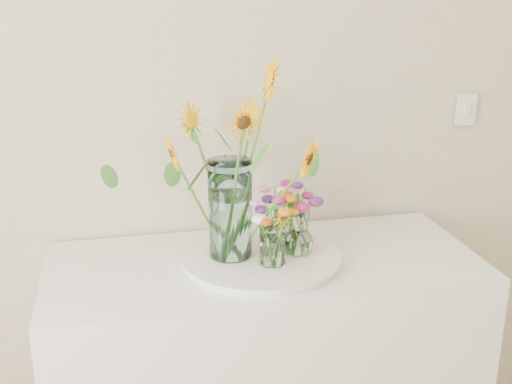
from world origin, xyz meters
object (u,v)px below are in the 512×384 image
small_vase_b (298,234)px  small_vase_c (284,225)px  counter (264,378)px  mason_jar (230,210)px  small_vase_a (272,245)px  tray (260,259)px

small_vase_b → small_vase_c: 0.12m
counter → mason_jar: (-0.11, -0.00, 0.63)m
counter → mason_jar: bearing=-178.5°
counter → small_vase_a: size_ratio=10.43×
mason_jar → small_vase_c: bearing=24.9°
tray → small_vase_b: 0.15m
tray → mason_jar: 0.20m
small_vase_a → small_vase_b: (0.10, 0.06, 0.00)m
counter → small_vase_a: 0.55m
mason_jar → small_vase_a: bearing=-38.4°
tray → small_vase_a: size_ratio=3.68×
counter → mason_jar: 0.64m
small_vase_a → small_vase_c: bearing=64.8°
counter → tray: size_ratio=2.83×
counter → tray: 0.46m
mason_jar → tray: bearing=-6.0°
tray → mason_jar: mason_jar is taller
counter → mason_jar: size_ratio=4.38×
mason_jar → small_vase_c: mason_jar is taller
mason_jar → small_vase_b: 0.23m
mason_jar → small_vase_b: size_ratio=2.25×
counter → small_vase_b: 0.56m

